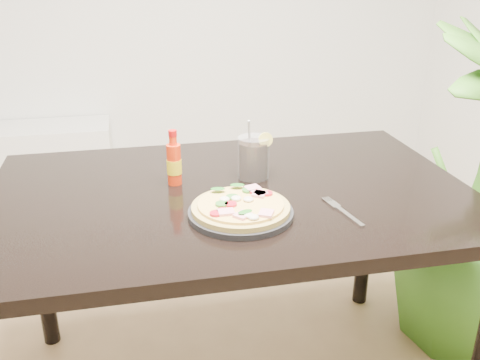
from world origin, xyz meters
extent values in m
cube|color=black|center=(0.30, 0.41, 0.73)|extent=(1.40, 0.90, 0.04)
cylinder|color=black|center=(-0.34, 0.80, 0.35)|extent=(0.06, 0.06, 0.71)
cylinder|color=black|center=(0.94, 0.80, 0.35)|extent=(0.06, 0.06, 0.71)
cylinder|color=black|center=(0.29, 0.23, 0.76)|extent=(0.28, 0.28, 0.02)
cylinder|color=tan|center=(0.29, 0.23, 0.77)|extent=(0.26, 0.26, 0.01)
cylinder|color=#F0DF68|center=(0.29, 0.23, 0.78)|extent=(0.23, 0.23, 0.01)
cube|color=pink|center=(0.28, 0.16, 0.79)|extent=(0.05, 0.05, 0.01)
cube|color=pink|center=(0.35, 0.27, 0.79)|extent=(0.05, 0.05, 0.01)
cube|color=pink|center=(0.34, 0.15, 0.79)|extent=(0.05, 0.05, 0.01)
cube|color=pink|center=(0.34, 0.32, 0.79)|extent=(0.05, 0.04, 0.01)
cube|color=pink|center=(0.35, 0.28, 0.79)|extent=(0.05, 0.05, 0.01)
cube|color=pink|center=(0.24, 0.18, 0.79)|extent=(0.04, 0.03, 0.01)
cylinder|color=red|center=(0.37, 0.27, 0.79)|extent=(0.03, 0.03, 0.01)
cylinder|color=red|center=(0.21, 0.18, 0.79)|extent=(0.03, 0.03, 0.01)
cylinder|color=red|center=(0.34, 0.29, 0.79)|extent=(0.03, 0.03, 0.01)
cylinder|color=red|center=(0.26, 0.23, 0.79)|extent=(0.03, 0.03, 0.01)
cylinder|color=red|center=(0.23, 0.19, 0.79)|extent=(0.03, 0.03, 0.01)
cylinder|color=#337828|center=(0.27, 0.27, 0.79)|extent=(0.03, 0.03, 0.01)
cylinder|color=#337828|center=(0.32, 0.30, 0.79)|extent=(0.03, 0.03, 0.01)
cylinder|color=#337828|center=(0.24, 0.23, 0.79)|extent=(0.03, 0.03, 0.01)
ellipsoid|color=silver|center=(0.31, 0.24, 0.79)|extent=(0.03, 0.03, 0.01)
ellipsoid|color=silver|center=(0.29, 0.15, 0.79)|extent=(0.03, 0.03, 0.01)
ellipsoid|color=silver|center=(0.25, 0.26, 0.79)|extent=(0.03, 0.03, 0.01)
ellipsoid|color=silver|center=(0.28, 0.26, 0.79)|extent=(0.03, 0.03, 0.01)
ellipsoid|color=silver|center=(0.30, 0.14, 0.79)|extent=(0.03, 0.03, 0.01)
ellipsoid|color=#1E6D1A|center=(0.30, 0.33, 0.80)|extent=(0.04, 0.03, 0.00)
ellipsoid|color=#1E6D1A|center=(0.24, 0.31, 0.80)|extent=(0.04, 0.03, 0.00)
ellipsoid|color=#1E6D1A|center=(0.28, 0.16, 0.80)|extent=(0.05, 0.04, 0.00)
cylinder|color=red|center=(0.14, 0.49, 0.81)|extent=(0.05, 0.05, 0.12)
cylinder|color=yellow|center=(0.14, 0.49, 0.81)|extent=(0.04, 0.04, 0.04)
cylinder|color=red|center=(0.14, 0.49, 0.89)|extent=(0.02, 0.02, 0.03)
cylinder|color=red|center=(0.14, 0.49, 0.91)|extent=(0.02, 0.02, 0.02)
cylinder|color=black|center=(0.38, 0.49, 0.81)|extent=(0.09, 0.09, 0.11)
cylinder|color=silver|center=(0.38, 0.49, 0.81)|extent=(0.10, 0.10, 0.13)
cylinder|color=#F2E059|center=(0.42, 0.47, 0.88)|extent=(0.04, 0.01, 0.04)
cylinder|color=#B2B2B7|center=(0.37, 0.50, 0.85)|extent=(0.03, 0.06, 0.17)
cube|color=silver|center=(0.57, 0.16, 0.75)|extent=(0.03, 0.12, 0.00)
cube|color=silver|center=(0.55, 0.24, 0.75)|extent=(0.03, 0.04, 0.00)
cube|color=silver|center=(0.54, 0.27, 0.75)|extent=(0.01, 0.03, 0.00)
cube|color=silver|center=(0.54, 0.27, 0.75)|extent=(0.01, 0.03, 0.00)
cube|color=silver|center=(0.55, 0.27, 0.75)|extent=(0.01, 0.03, 0.00)
cube|color=silver|center=(0.56, 0.28, 0.75)|extent=(0.01, 0.03, 0.00)
cylinder|color=brown|center=(1.25, 0.52, 0.11)|extent=(0.28, 0.28, 0.22)
camera|label=1|loc=(0.02, -1.00, 1.38)|focal=40.00mm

